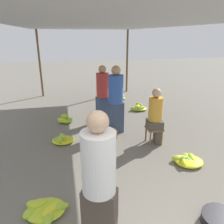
{
  "coord_description": "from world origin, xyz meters",
  "views": [
    {
      "loc": [
        -0.9,
        -0.99,
        2.35
      ],
      "look_at": [
        0.0,
        3.01,
        0.89
      ],
      "focal_mm": 35.0,
      "sensor_mm": 36.0,
      "label": 1
    }
  ],
  "objects_px": {
    "banana_pile_right_0": "(187,160)",
    "vendor_foreground": "(99,183)",
    "banana_pile_left_2": "(65,120)",
    "shopper_walking_far": "(116,99)",
    "banana_pile_right_2": "(121,97)",
    "stool": "(154,131)",
    "banana_pile_left_1": "(62,140)",
    "vendor_seated": "(156,116)",
    "banana_pile_right_1": "(138,108)",
    "basin_black": "(221,220)",
    "banana_pile_left_0": "(44,210)",
    "shopper_walking_mid": "(103,93)",
    "crate_near": "(107,133)"
  },
  "relations": [
    {
      "from": "vendor_foreground",
      "to": "shopper_walking_far",
      "type": "bearing_deg",
      "value": 73.29
    },
    {
      "from": "banana_pile_right_1",
      "to": "crate_near",
      "type": "height_order",
      "value": "banana_pile_right_1"
    },
    {
      "from": "vendor_foreground",
      "to": "banana_pile_right_0",
      "type": "height_order",
      "value": "vendor_foreground"
    },
    {
      "from": "banana_pile_left_2",
      "to": "banana_pile_left_0",
      "type": "bearing_deg",
      "value": -95.93
    },
    {
      "from": "banana_pile_left_1",
      "to": "shopper_walking_far",
      "type": "distance_m",
      "value": 1.58
    },
    {
      "from": "banana_pile_right_0",
      "to": "vendor_foreground",
      "type": "bearing_deg",
      "value": -144.87
    },
    {
      "from": "vendor_seated",
      "to": "basin_black",
      "type": "height_order",
      "value": "vendor_seated"
    },
    {
      "from": "banana_pile_left_2",
      "to": "banana_pile_right_2",
      "type": "xyz_separation_m",
      "value": [
        2.12,
        1.89,
        0.01
      ]
    },
    {
      "from": "vendor_foreground",
      "to": "banana_pile_left_2",
      "type": "bearing_deg",
      "value": 94.77
    },
    {
      "from": "basin_black",
      "to": "banana_pile_left_1",
      "type": "distance_m",
      "value": 3.43
    },
    {
      "from": "banana_pile_left_2",
      "to": "shopper_walking_far",
      "type": "height_order",
      "value": "shopper_walking_far"
    },
    {
      "from": "banana_pile_left_0",
      "to": "stool",
      "type": "bearing_deg",
      "value": 35.36
    },
    {
      "from": "vendor_foreground",
      "to": "shopper_walking_far",
      "type": "xyz_separation_m",
      "value": [
        0.91,
        3.04,
        -0.0
      ]
    },
    {
      "from": "stool",
      "to": "crate_near",
      "type": "bearing_deg",
      "value": 148.91
    },
    {
      "from": "vendor_seated",
      "to": "banana_pile_right_2",
      "type": "xyz_separation_m",
      "value": [
        0.15,
        3.59,
        -0.57
      ]
    },
    {
      "from": "stool",
      "to": "crate_near",
      "type": "relative_size",
      "value": 0.93
    },
    {
      "from": "vendor_seated",
      "to": "banana_pile_left_1",
      "type": "relative_size",
      "value": 2.51
    },
    {
      "from": "stool",
      "to": "shopper_walking_far",
      "type": "xyz_separation_m",
      "value": [
        -0.7,
        0.77,
        0.56
      ]
    },
    {
      "from": "shopper_walking_far",
      "to": "banana_pile_right_2",
      "type": "bearing_deg",
      "value": 72.83
    },
    {
      "from": "crate_near",
      "to": "banana_pile_left_0",
      "type": "bearing_deg",
      "value": -121.29
    },
    {
      "from": "basin_black",
      "to": "banana_pile_right_0",
      "type": "distance_m",
      "value": 1.45
    },
    {
      "from": "banana_pile_left_0",
      "to": "shopper_walking_far",
      "type": "xyz_separation_m",
      "value": [
        1.59,
        2.4,
        0.8
      ]
    },
    {
      "from": "basin_black",
      "to": "shopper_walking_far",
      "type": "bearing_deg",
      "value": 102.15
    },
    {
      "from": "banana_pile_left_2",
      "to": "banana_pile_right_1",
      "type": "distance_m",
      "value": 2.42
    },
    {
      "from": "basin_black",
      "to": "banana_pile_left_2",
      "type": "distance_m",
      "value": 4.46
    },
    {
      "from": "shopper_walking_mid",
      "to": "shopper_walking_far",
      "type": "relative_size",
      "value": 0.95
    },
    {
      "from": "vendor_foreground",
      "to": "banana_pile_left_0",
      "type": "relative_size",
      "value": 2.56
    },
    {
      "from": "banana_pile_right_1",
      "to": "vendor_seated",
      "type": "bearing_deg",
      "value": -99.84
    },
    {
      "from": "stool",
      "to": "shopper_walking_far",
      "type": "height_order",
      "value": "shopper_walking_far"
    },
    {
      "from": "banana_pile_left_1",
      "to": "banana_pile_right_1",
      "type": "bearing_deg",
      "value": 36.21
    },
    {
      "from": "banana_pile_left_1",
      "to": "shopper_walking_far",
      "type": "xyz_separation_m",
      "value": [
        1.33,
        0.31,
        0.79
      ]
    },
    {
      "from": "vendor_seated",
      "to": "banana_pile_right_0",
      "type": "distance_m",
      "value": 1.14
    },
    {
      "from": "banana_pile_left_1",
      "to": "shopper_walking_mid",
      "type": "height_order",
      "value": "shopper_walking_mid"
    },
    {
      "from": "vendor_foreground",
      "to": "shopper_walking_far",
      "type": "distance_m",
      "value": 3.17
    },
    {
      "from": "banana_pile_left_2",
      "to": "shopper_walking_mid",
      "type": "bearing_deg",
      "value": -8.2
    },
    {
      "from": "vendor_seated",
      "to": "banana_pile_right_2",
      "type": "relative_size",
      "value": 2.93
    },
    {
      "from": "crate_near",
      "to": "shopper_walking_far",
      "type": "distance_m",
      "value": 0.84
    },
    {
      "from": "vendor_seated",
      "to": "stool",
      "type": "bearing_deg",
      "value": -169.48
    },
    {
      "from": "banana_pile_left_2",
      "to": "crate_near",
      "type": "relative_size",
      "value": 1.22
    },
    {
      "from": "vendor_seated",
      "to": "crate_near",
      "type": "height_order",
      "value": "vendor_seated"
    },
    {
      "from": "vendor_seated",
      "to": "banana_pile_right_1",
      "type": "height_order",
      "value": "vendor_seated"
    },
    {
      "from": "basin_black",
      "to": "crate_near",
      "type": "height_order",
      "value": "crate_near"
    },
    {
      "from": "stool",
      "to": "banana_pile_right_1",
      "type": "xyz_separation_m",
      "value": [
        0.41,
        2.26,
        -0.23
      ]
    },
    {
      "from": "banana_pile_right_1",
      "to": "vendor_foreground",
      "type": "bearing_deg",
      "value": -114.1
    },
    {
      "from": "stool",
      "to": "banana_pile_left_1",
      "type": "distance_m",
      "value": 2.1
    },
    {
      "from": "vendor_foreground",
      "to": "banana_pile_left_2",
      "type": "xyz_separation_m",
      "value": [
        -0.33,
        3.97,
        -0.79
      ]
    },
    {
      "from": "banana_pile_right_2",
      "to": "crate_near",
      "type": "distance_m",
      "value": 3.22
    },
    {
      "from": "banana_pile_right_1",
      "to": "banana_pile_right_2",
      "type": "xyz_separation_m",
      "value": [
        -0.24,
        1.34,
        0.02
      ]
    },
    {
      "from": "stool",
      "to": "banana_pile_right_1",
      "type": "distance_m",
      "value": 2.3
    },
    {
      "from": "basin_black",
      "to": "shopper_walking_mid",
      "type": "relative_size",
      "value": 0.31
    }
  ]
}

